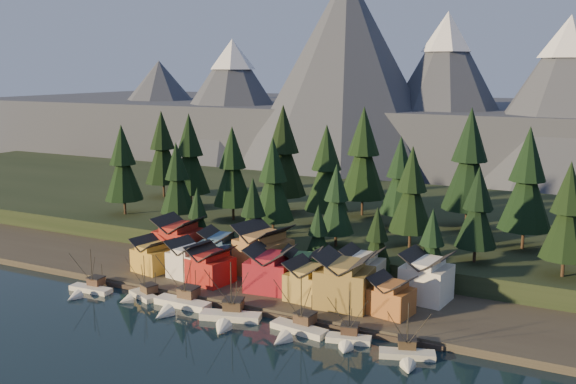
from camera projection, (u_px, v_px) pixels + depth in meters
The scene contains 46 objects.
ground at pixel (201, 340), 114.70m from camera, with size 500.00×500.00×0.00m, color black.
shore_strip at pixel (298, 273), 149.58m from camera, with size 400.00×50.00×1.50m, color #373028.
hillside at pixel (371, 219), 192.93m from camera, with size 420.00×100.00×6.00m, color black.
dock at pixel (247, 307), 129.05m from camera, with size 80.00×4.00×1.00m, color #42362F.
mountain_ridge at pixel (453, 115), 298.62m from camera, with size 560.00×190.00×90.00m.
boat_0 at pixel (87, 285), 138.05m from camera, with size 10.19×11.03×10.49m.
boat_1 at pixel (139, 290), 134.61m from camera, with size 8.36×8.89×10.23m.
boat_2 at pixel (178, 297), 129.22m from camera, with size 12.38×13.48×12.90m.
boat_3 at pixel (229, 311), 122.26m from camera, with size 12.47×13.02×12.59m.
boat_4 at pixel (295, 323), 116.62m from camera, with size 11.63×12.41×11.92m.
boat_5 at pixel (348, 333), 112.59m from camera, with size 8.57×9.10×10.44m.
boat_6 at pixel (408, 349), 106.33m from camera, with size 9.98×10.35×10.44m.
house_front_0 at pixel (152, 254), 147.99m from camera, with size 8.97×8.63×7.76m.
house_front_1 at pixel (189, 258), 143.78m from camera, with size 9.22×8.95×8.38m.
house_front_2 at pixel (211, 264), 140.04m from camera, with size 9.65×9.70×8.17m.
house_front_3 at pixel (270, 267), 135.18m from camera, with size 10.15×9.76×9.41m.
house_front_4 at pixel (308, 279), 130.01m from camera, with size 8.47×9.05×8.02m.
house_front_5 at pixel (345, 279), 125.85m from camera, with size 10.77×9.90×10.77m.
house_front_6 at pixel (391, 295), 121.96m from camera, with size 8.55×8.22×7.43m.
house_back_0 at pixel (179, 238), 155.82m from camera, with size 9.92×9.53×10.79m.
house_back_1 at pixel (220, 247), 151.04m from camera, with size 9.28×9.36×9.08m.
house_back_2 at pixel (263, 249), 145.16m from camera, with size 12.99×12.33×11.61m.
house_back_3 at pixel (302, 266), 137.96m from camera, with size 9.44×8.77×8.20m.
house_back_4 at pixel (362, 268), 135.96m from camera, with size 8.18×7.85×8.88m.
house_back_5 at pixel (427, 275), 129.06m from camera, with size 9.91×10.01×10.02m.
tree_hill_0 at pixel (123, 166), 183.91m from camera, with size 11.21×11.21×26.11m.
tree_hill_1 at pixel (190, 157), 192.32m from camera, with size 12.30×12.30×28.66m.
tree_hill_2 at pixel (177, 180), 170.99m from camera, with size 9.72×9.72×22.65m.
tree_hill_3 at pixel (233, 169), 176.68m from camera, with size 11.29×11.29×26.31m.
tree_hill_4 at pixel (283, 154), 185.71m from camera, with size 13.56×13.56×31.59m.
tree_hill_5 at pixel (273, 182), 160.06m from camera, with size 10.77×10.77×25.08m.
tree_hill_6 at pixel (326, 171), 169.40m from camera, with size 11.77×11.77×27.41m.
tree_hill_7 at pixel (336, 201), 150.85m from camera, with size 8.57×8.57×19.96m.
tree_hill_8 at pixel (400, 178), 167.83m from camera, with size 10.54×10.54×24.55m.
tree_hill_9 at pixel (411, 193), 149.42m from camera, with size 10.41×10.41×24.26m.
tree_hill_10 at pixel (469, 163), 166.95m from camera, with size 13.73×13.73×31.99m.
tree_hill_11 at pixel (477, 210), 138.25m from camera, with size 9.12×9.12×21.24m.
tree_hill_12 at pixel (527, 183), 147.91m from camera, with size 12.41×12.41×28.92m.
tree_hill_13 at pixel (567, 214), 128.24m from camera, with size 10.24×10.24×23.85m.
tree_hill_15 at pixel (363, 156), 182.10m from camera, with size 13.43×13.43×31.30m.
tree_hill_16 at pixel (162, 150), 209.10m from camera, with size 12.17×12.17×28.35m.
tree_shore_0 at pixel (198, 218), 160.08m from camera, with size 7.41×7.41×17.25m.
tree_shore_1 at pixel (253, 217), 152.59m from camera, with size 9.00×9.00×20.97m.
tree_shore_2 at pixel (318, 236), 145.54m from camera, with size 6.93×6.93×16.15m.
tree_shore_3 at pixel (377, 241), 139.23m from camera, with size 7.30×7.30×17.00m.
tree_shore_4 at pixel (432, 246), 133.82m from camera, with size 7.64×7.64×17.80m.
Camera 1 is at (62.64, -88.85, 47.80)m, focal length 40.00 mm.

